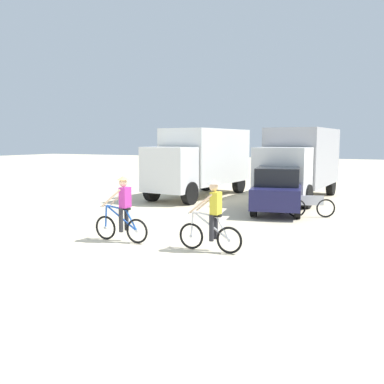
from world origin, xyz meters
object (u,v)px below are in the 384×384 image
box_truck_white_box (201,159)px  cyclist_orange_shirt (122,211)px  cyclist_cowboy_hat (212,218)px  bicycle_spare (311,206)px  box_truck_grey_hauler (300,160)px  sedan_parked (278,190)px

box_truck_white_box → cyclist_orange_shirt: 10.08m
box_truck_white_box → cyclist_orange_shirt: (2.19, -9.78, -1.03)m
cyclist_cowboy_hat → bicycle_spare: (1.29, 6.04, -0.45)m
cyclist_cowboy_hat → cyclist_orange_shirt: bearing=-177.4°
cyclist_orange_shirt → box_truck_grey_hauler: bearing=77.3°
bicycle_spare → cyclist_orange_shirt: bearing=-122.5°
cyclist_orange_shirt → box_truck_white_box: bearing=102.6°
box_truck_grey_hauler → cyclist_cowboy_hat: 10.86m
box_truck_grey_hauler → sedan_parked: bearing=-89.1°
box_truck_grey_hauler → bicycle_spare: box_truck_grey_hauler is taller
sedan_parked → bicycle_spare: (1.39, -0.59, -0.48)m
box_truck_grey_hauler → cyclist_cowboy_hat: size_ratio=3.76×
cyclist_orange_shirt → bicycle_spare: bearing=57.5°
sedan_parked → bicycle_spare: size_ratio=2.75×
box_truck_grey_hauler → cyclist_orange_shirt: bearing=-102.7°
box_truck_white_box → bicycle_spare: bearing=-30.7°
sedan_parked → cyclist_cowboy_hat: (0.11, -6.63, -0.04)m
cyclist_orange_shirt → bicycle_spare: 7.32m
cyclist_cowboy_hat → bicycle_spare: 6.19m
sedan_parked → cyclist_orange_shirt: 7.21m
box_truck_grey_hauler → sedan_parked: size_ratio=1.53×
sedan_parked → cyclist_cowboy_hat: bearing=-89.1°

